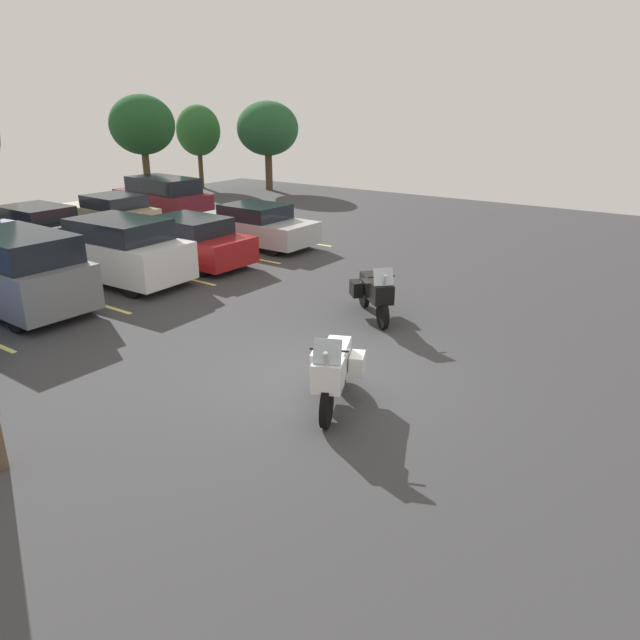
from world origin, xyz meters
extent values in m
cube|color=#38383A|center=(0.00, 0.00, -0.05)|extent=(44.00, 44.00, 0.10)
cylinder|color=black|center=(-1.36, -1.12, 0.34)|extent=(0.67, 0.38, 0.68)
cylinder|color=black|center=(-0.02, -0.52, 0.34)|extent=(0.67, 0.38, 0.68)
cube|color=white|center=(-0.69, -0.82, 0.78)|extent=(1.16, 0.80, 0.53)
cylinder|color=#B2B2B7|center=(-1.25, -1.07, 0.76)|extent=(0.50, 0.27, 1.14)
cylinder|color=black|center=(-1.18, -1.04, 1.23)|extent=(0.28, 0.58, 0.04)
cube|color=white|center=(-1.27, -1.08, 0.84)|extent=(0.59, 0.61, 0.48)
cube|color=#B2C1CC|center=(-1.31, -1.10, 1.27)|extent=(0.33, 0.47, 0.39)
cube|color=white|center=(-0.25, -0.99, 0.64)|extent=(0.50, 0.40, 0.36)
cube|color=white|center=(-0.52, -0.38, 0.64)|extent=(0.50, 0.40, 0.36)
cylinder|color=black|center=(2.93, 0.30, 0.33)|extent=(0.53, 0.56, 0.65)
cylinder|color=black|center=(4.00, 1.45, 0.33)|extent=(0.53, 0.56, 0.65)
cube|color=black|center=(3.46, 0.87, 0.75)|extent=(1.07, 1.11, 0.48)
cylinder|color=#B2B2B7|center=(3.01, 0.39, 0.74)|extent=(0.40, 0.42, 1.12)
cylinder|color=black|center=(3.07, 0.45, 1.17)|extent=(0.48, 0.45, 0.04)
cube|color=black|center=(3.00, 0.37, 0.80)|extent=(0.63, 0.63, 0.44)
cube|color=#B2C1CC|center=(2.96, 0.34, 1.21)|extent=(0.43, 0.42, 0.39)
cube|color=black|center=(3.94, 0.91, 0.63)|extent=(0.48, 0.49, 0.36)
cube|color=black|center=(3.47, 1.35, 0.63)|extent=(0.48, 0.49, 0.36)
cube|color=#EAE066|center=(0.23, 8.16, 0.00)|extent=(0.12, 4.69, 0.01)
cube|color=#EAE066|center=(3.14, 8.16, 0.00)|extent=(0.12, 4.69, 0.01)
cube|color=#EAE066|center=(6.06, 8.16, 0.00)|extent=(0.12, 4.69, 0.01)
cube|color=#EAE066|center=(8.97, 8.16, 0.00)|extent=(0.12, 4.69, 0.01)
cube|color=slate|center=(-1.13, 8.34, 0.77)|extent=(2.04, 4.39, 1.08)
cube|color=black|center=(-1.14, 8.03, 1.64)|extent=(1.85, 3.03, 0.65)
cylinder|color=black|center=(-0.25, 9.80, 0.35)|extent=(0.24, 0.71, 0.70)
cylinder|color=black|center=(-2.00, 6.88, 0.35)|extent=(0.24, 0.71, 0.70)
cylinder|color=black|center=(-0.33, 6.84, 0.35)|extent=(0.24, 0.71, 0.70)
cube|color=white|center=(1.87, 8.30, 0.74)|extent=(2.06, 4.37, 1.03)
cube|color=black|center=(1.87, 8.18, 1.54)|extent=(1.85, 2.70, 0.57)
cylinder|color=black|center=(0.99, 9.74, 0.35)|extent=(0.25, 0.71, 0.70)
cylinder|color=black|center=(2.64, 9.80, 0.35)|extent=(0.25, 0.71, 0.70)
cylinder|color=black|center=(1.10, 6.81, 0.35)|extent=(0.25, 0.71, 0.70)
cylinder|color=black|center=(2.75, 6.87, 0.35)|extent=(0.25, 0.71, 0.70)
cube|color=maroon|center=(4.39, 8.45, 0.60)|extent=(1.97, 4.92, 0.80)
cube|color=black|center=(4.38, 8.06, 1.25)|extent=(1.76, 2.35, 0.50)
cylinder|color=black|center=(3.63, 10.13, 0.31)|extent=(0.24, 0.63, 0.62)
cylinder|color=black|center=(5.22, 10.09, 0.31)|extent=(0.24, 0.63, 0.62)
cylinder|color=black|center=(3.55, 6.81, 0.31)|extent=(0.24, 0.63, 0.62)
cylinder|color=black|center=(5.14, 6.77, 0.31)|extent=(0.24, 0.63, 0.62)
cube|color=#B7B7BC|center=(7.56, 8.26, 0.59)|extent=(1.97, 4.75, 0.74)
cube|color=black|center=(7.56, 8.13, 1.22)|extent=(1.79, 2.13, 0.51)
cylinder|color=black|center=(6.75, 9.88, 0.34)|extent=(0.23, 0.67, 0.67)
cylinder|color=black|center=(8.41, 9.86, 0.34)|extent=(0.23, 0.67, 0.67)
cylinder|color=black|center=(6.72, 6.67, 0.34)|extent=(0.23, 0.67, 0.67)
cylinder|color=black|center=(8.37, 6.65, 0.34)|extent=(0.23, 0.67, 0.67)
cylinder|color=black|center=(1.22, 13.47, 0.33)|extent=(0.27, 0.67, 0.66)
cube|color=black|center=(3.20, 14.98, 0.56)|extent=(1.94, 4.89, 0.70)
cube|color=black|center=(3.20, 14.74, 1.14)|extent=(1.78, 2.46, 0.46)
cylinder|color=black|center=(4.03, 16.63, 0.32)|extent=(0.22, 0.64, 0.64)
cylinder|color=black|center=(2.36, 13.32, 0.32)|extent=(0.22, 0.64, 0.64)
cylinder|color=black|center=(4.02, 13.31, 0.32)|extent=(0.22, 0.64, 0.64)
cube|color=tan|center=(6.11, 14.55, 0.60)|extent=(2.08, 4.36, 0.77)
cube|color=black|center=(6.09, 14.14, 1.22)|extent=(1.82, 2.17, 0.48)
cylinder|color=black|center=(5.38, 16.04, 0.32)|extent=(0.25, 0.66, 0.65)
cylinder|color=black|center=(6.99, 15.96, 0.32)|extent=(0.25, 0.66, 0.65)
cylinder|color=black|center=(5.23, 13.15, 0.32)|extent=(0.25, 0.66, 0.65)
cylinder|color=black|center=(6.84, 13.06, 0.32)|extent=(0.25, 0.66, 0.65)
cube|color=maroon|center=(9.02, 14.81, 0.71)|extent=(2.29, 4.96, 0.97)
cube|color=black|center=(9.01, 14.63, 1.51)|extent=(2.00, 3.40, 0.62)
cylinder|color=black|center=(8.38, 16.51, 0.34)|extent=(0.28, 0.70, 0.68)
cylinder|color=black|center=(9.97, 16.36, 0.34)|extent=(0.28, 0.70, 0.68)
cylinder|color=black|center=(8.08, 13.25, 0.34)|extent=(0.28, 0.70, 0.68)
cylinder|color=black|center=(9.67, 13.10, 0.34)|extent=(0.28, 0.70, 0.68)
cylinder|color=#4C3823|center=(17.14, 20.79, 0.92)|extent=(0.27, 0.27, 1.85)
ellipsoid|color=#285B28|center=(17.14, 20.79, 3.28)|extent=(2.54, 2.54, 2.87)
cylinder|color=#4C3823|center=(18.80, 16.92, 0.97)|extent=(0.41, 0.41, 1.93)
ellipsoid|color=#23512D|center=(18.80, 16.92, 3.43)|extent=(3.49, 3.49, 2.99)
cylinder|color=#4C3823|center=(12.08, 19.45, 1.16)|extent=(0.36, 0.36, 2.32)
ellipsoid|color=#1E4C23|center=(12.08, 19.45, 3.77)|extent=(3.24, 3.24, 2.91)
camera|label=1|loc=(-8.18, -5.82, 4.88)|focal=33.16mm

